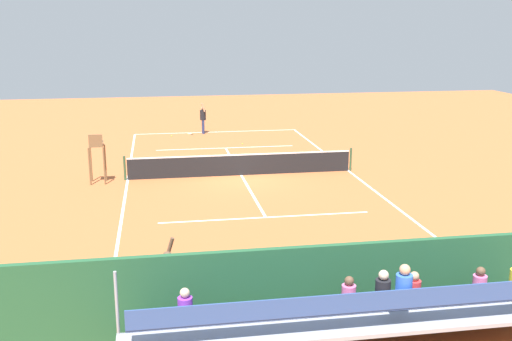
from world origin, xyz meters
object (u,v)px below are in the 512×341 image
object	(u,v)px
courtside_bench	(424,284)
tennis_ball_far	(172,136)
tennis_net	(241,164)
umpire_chair	(97,153)
tennis_ball_near	(242,144)
bleacher_stand	(358,318)
equipment_bag	(354,306)
tennis_racket	(190,134)
tennis_player	(203,117)
line_judge	(168,278)

from	to	relation	value
courtside_bench	tennis_ball_far	bearing A→B (deg)	-77.05
tennis_net	umpire_chair	xyz separation A→B (m)	(6.20, 0.34, 0.81)
umpire_chair	tennis_ball_near	distance (m)	10.33
bleacher_stand	tennis_net	bearing A→B (deg)	-89.40
tennis_net	bleacher_stand	distance (m)	15.34
tennis_net	bleacher_stand	world-z (taller)	bleacher_stand
courtside_bench	bleacher_stand	bearing A→B (deg)	40.94
bleacher_stand	tennis_ball_far	world-z (taller)	bleacher_stand
tennis_net	equipment_bag	bearing A→B (deg)	93.22
umpire_chair	tennis_racket	world-z (taller)	umpire_chair
bleacher_stand	tennis_player	xyz separation A→B (m)	(1.00, -25.92, 0.08)
tennis_net	equipment_bag	size ratio (longest dim) A/B	11.44
equipment_bag	tennis_net	bearing A→B (deg)	-86.78
bleacher_stand	courtside_bench	world-z (taller)	bleacher_stand
courtside_bench	tennis_racket	xyz separation A→B (m)	(4.21, -23.83, -0.54)
bleacher_stand	courtside_bench	distance (m)	3.17
tennis_racket	line_judge	distance (m)	23.62
equipment_bag	tennis_player	xyz separation A→B (m)	(1.60, -23.99, 0.84)
line_judge	tennis_ball_near	bearing A→B (deg)	-103.03
courtside_bench	tennis_ball_far	distance (m)	23.84
tennis_net	line_judge	world-z (taller)	line_judge
courtside_bench	tennis_ball_far	world-z (taller)	courtside_bench
bleacher_stand	tennis_player	bearing A→B (deg)	-87.79
umpire_chair	equipment_bag	xyz separation A→B (m)	(-6.95, 13.06, -1.13)
equipment_bag	line_judge	xyz separation A→B (m)	(4.29, -0.44, 0.84)
tennis_racket	line_judge	xyz separation A→B (m)	(1.87, 23.52, 1.00)
tennis_player	tennis_ball_far	xyz separation A→B (m)	(1.96, 0.63, -0.98)
umpire_chair	tennis_ball_near	bearing A→B (deg)	-135.09
bleacher_stand	line_judge	world-z (taller)	bleacher_stand
tennis_player	tennis_ball_near	distance (m)	4.26
equipment_bag	tennis_ball_far	bearing A→B (deg)	-81.34
tennis_ball_far	tennis_player	bearing A→B (deg)	-162.14
tennis_ball_near	line_judge	world-z (taller)	line_judge
equipment_bag	tennis_ball_near	bearing A→B (deg)	-90.87
courtside_bench	equipment_bag	distance (m)	1.83
umpire_chair	tennis_ball_near	size ratio (longest dim) A/B	32.42
equipment_bag	line_judge	size ratio (longest dim) A/B	0.47
tennis_net	tennis_racket	xyz separation A→B (m)	(1.67, -10.56, -0.49)
tennis_player	equipment_bag	bearing A→B (deg)	93.81
umpire_chair	line_judge	xyz separation A→B (m)	(-2.66, 12.63, -0.30)
equipment_bag	line_judge	bearing A→B (deg)	-5.82
umpire_chair	tennis_player	size ratio (longest dim) A/B	1.11
tennis_net	tennis_racket	size ratio (longest dim) A/B	17.73
line_judge	tennis_racket	bearing A→B (deg)	-94.54
courtside_bench	line_judge	world-z (taller)	line_judge
courtside_bench	tennis_player	bearing A→B (deg)	-81.94
equipment_bag	tennis_racket	distance (m)	24.08
tennis_racket	tennis_ball_near	xyz separation A→B (m)	(-2.73, 3.66, 0.02)
equipment_bag	tennis_ball_far	size ratio (longest dim) A/B	13.64
tennis_net	umpire_chair	distance (m)	6.26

